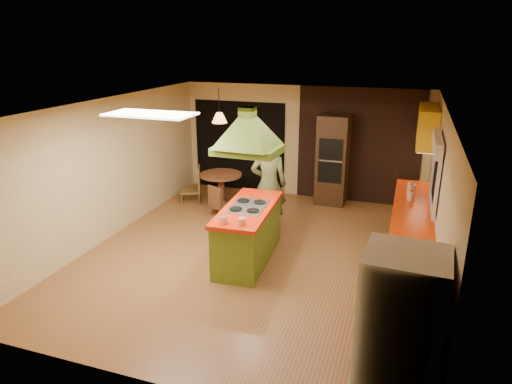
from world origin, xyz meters
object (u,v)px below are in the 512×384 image
(man, at_px, (269,184))
(kitchen_island, at_px, (248,233))
(wall_oven, at_px, (333,160))
(dining_table, at_px, (221,183))
(canister_large, at_px, (411,190))
(refrigerator, at_px, (398,339))

(man, bearing_deg, kitchen_island, 78.85)
(wall_oven, height_order, dining_table, wall_oven)
(wall_oven, height_order, canister_large, wall_oven)
(refrigerator, xyz_separation_m, canister_large, (0.04, 4.07, 0.15))
(wall_oven, xyz_separation_m, canister_large, (1.64, -1.77, 0.04))
(refrigerator, distance_m, wall_oven, 6.06)
(canister_large, bearing_deg, wall_oven, 132.87)
(wall_oven, distance_m, dining_table, 2.47)
(kitchen_island, height_order, man, man)
(kitchen_island, xyz_separation_m, man, (-0.05, 1.27, 0.44))
(refrigerator, relative_size, wall_oven, 0.89)
(dining_table, distance_m, canister_large, 4.06)
(wall_oven, relative_size, dining_table, 2.14)
(kitchen_island, relative_size, man, 1.03)
(man, bearing_deg, refrigerator, 108.55)
(man, relative_size, refrigerator, 1.05)
(kitchen_island, relative_size, canister_large, 9.48)
(refrigerator, bearing_deg, dining_table, 131.40)
(canister_large, bearing_deg, refrigerator, -90.53)
(kitchen_island, distance_m, refrigerator, 3.62)
(kitchen_island, xyz_separation_m, dining_table, (-1.47, 2.34, 0.01))
(man, bearing_deg, canister_large, 169.71)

